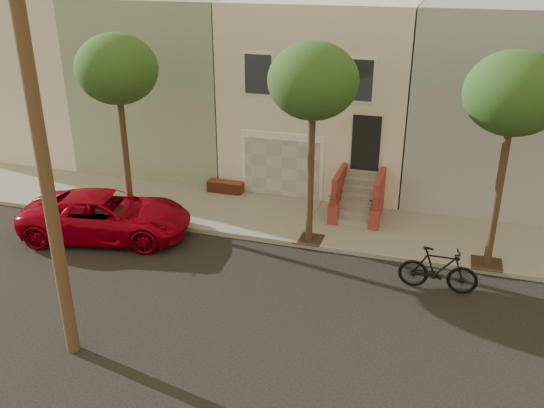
% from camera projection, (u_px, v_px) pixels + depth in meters
% --- Properties ---
extents(ground, '(90.00, 90.00, 0.00)m').
position_uv_depth(ground, '(238.00, 300.00, 15.90)').
color(ground, black).
rests_on(ground, ground).
extents(sidewalk, '(40.00, 3.70, 0.15)m').
position_uv_depth(sidewalk, '(291.00, 220.00, 20.56)').
color(sidewalk, gray).
rests_on(sidewalk, ground).
extents(house_row, '(33.10, 11.70, 7.00)m').
position_uv_depth(house_row, '(330.00, 86.00, 24.28)').
color(house_row, beige).
rests_on(house_row, sidewalk).
extents(tree_left, '(2.70, 2.57, 6.30)m').
position_uv_depth(tree_left, '(117.00, 70.00, 18.76)').
color(tree_left, '#2D2116').
rests_on(tree_left, sidewalk).
extents(tree_mid, '(2.70, 2.57, 6.30)m').
position_uv_depth(tree_mid, '(313.00, 82.00, 16.98)').
color(tree_mid, '#2D2116').
rests_on(tree_mid, sidewalk).
extents(tree_right, '(2.70, 2.57, 6.30)m').
position_uv_depth(tree_right, '(514.00, 95.00, 15.46)').
color(tree_right, '#2D2116').
rests_on(tree_right, sidewalk).
extents(pickup_truck, '(5.89, 3.63, 1.52)m').
position_uv_depth(pickup_truck, '(107.00, 215.00, 19.23)').
color(pickup_truck, '#9A0013').
rests_on(pickup_truck, ground).
extents(motorcycle, '(2.17, 0.62, 1.30)m').
position_uv_depth(motorcycle, '(438.00, 270.00, 16.14)').
color(motorcycle, black).
rests_on(motorcycle, ground).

